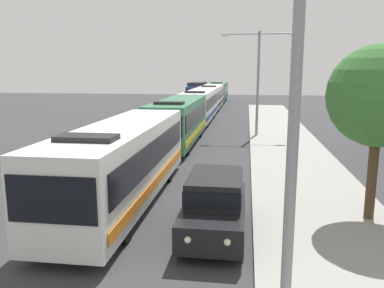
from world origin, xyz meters
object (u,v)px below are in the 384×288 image
at_px(bus_second_in_line, 179,120).
at_px(bus_middle, 200,105).
at_px(roadside_tree, 379,96).
at_px(white_suv, 215,202).
at_px(bus_lead, 124,160).
at_px(streetlamp_near, 298,45).
at_px(streetlamp_mid, 258,72).
at_px(bus_fourth_in_line, 211,96).
at_px(bus_rear, 218,91).
at_px(box_truck_oncoming, 197,91).

height_order(bus_second_in_line, bus_middle, same).
relative_size(bus_second_in_line, roadside_tree, 1.90).
bearing_deg(white_suv, bus_second_in_line, 104.13).
distance_m(bus_lead, streetlamp_near, 9.84).
height_order(white_suv, roadside_tree, roadside_tree).
height_order(streetlamp_near, streetlamp_mid, streetlamp_near).
bearing_deg(bus_fourth_in_line, white_suv, -84.64).
distance_m(bus_second_in_line, streetlamp_near, 20.59).
bearing_deg(bus_fourth_in_line, roadside_tree, -76.89).
bearing_deg(bus_middle, bus_lead, -90.00).
xyz_separation_m(bus_lead, roadside_tree, (8.78, -0.81, 2.55)).
distance_m(bus_middle, streetlamp_near, 32.32).
xyz_separation_m(streetlamp_mid, roadside_tree, (3.39, -16.83, -0.66)).
bearing_deg(white_suv, bus_fourth_in_line, 95.36).
height_order(bus_middle, roadside_tree, roadside_tree).
xyz_separation_m(streetlamp_near, roadside_tree, (3.39, 6.50, -1.24)).
distance_m(white_suv, roadside_tree, 6.25).
xyz_separation_m(bus_rear, white_suv, (3.70, -51.85, -0.66)).
bearing_deg(bus_fourth_in_line, streetlamp_near, -83.04).
relative_size(bus_second_in_line, streetlamp_mid, 1.42).
relative_size(bus_rear, roadside_tree, 2.00).
distance_m(white_suv, streetlamp_near, 6.77).
bearing_deg(white_suv, streetlamp_near, -70.55).
relative_size(bus_second_in_line, bus_fourth_in_line, 0.94).
distance_m(box_truck_oncoming, streetlamp_mid, 33.05).
bearing_deg(streetlamp_mid, bus_lead, -108.62).
relative_size(white_suv, box_truck_oncoming, 0.56).
bearing_deg(white_suv, box_truck_oncoming, 97.93).
height_order(bus_second_in_line, streetlamp_mid, streetlamp_mid).
bearing_deg(bus_rear, streetlamp_near, -84.56).
distance_m(streetlamp_mid, roadside_tree, 17.18).
bearing_deg(bus_middle, bus_fourth_in_line, 90.00).
bearing_deg(roadside_tree, bus_rear, 99.93).
height_order(bus_middle, white_suv, bus_middle).
height_order(box_truck_oncoming, streetlamp_near, streetlamp_near).
xyz_separation_m(bus_fourth_in_line, white_suv, (3.70, -39.40, -0.66)).
height_order(bus_lead, bus_second_in_line, same).
bearing_deg(bus_lead, roadside_tree, -5.25).
bearing_deg(bus_second_in_line, bus_fourth_in_line, 90.00).
height_order(bus_middle, streetlamp_mid, streetlamp_mid).
height_order(bus_rear, white_suv, bus_rear).
bearing_deg(streetlamp_near, bus_lead, 126.47).
bearing_deg(bus_rear, white_suv, -85.92).
bearing_deg(bus_fourth_in_line, streetlamp_mid, -75.52).
relative_size(bus_lead, streetlamp_near, 1.30).
xyz_separation_m(bus_fourth_in_line, roadside_tree, (8.78, -37.72, 2.55)).
xyz_separation_m(white_suv, roadside_tree, (5.09, 1.68, 3.21)).
distance_m(bus_rear, streetlamp_near, 57.04).
height_order(bus_lead, roadside_tree, roadside_tree).
xyz_separation_m(bus_second_in_line, white_suv, (3.70, -14.69, -0.66)).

